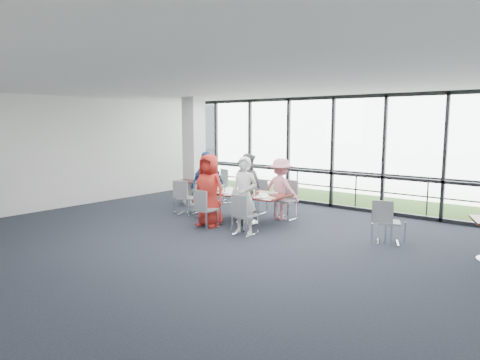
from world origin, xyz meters
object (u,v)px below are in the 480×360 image
Objects in this scene: structural_column at (194,151)px; diner_end at (208,184)px; chair_main_nr at (245,215)px; chair_spare_lb at (222,187)px; side_table_left at (194,184)px; chair_main_nl at (206,210)px; diner_far_left at (248,184)px; chair_main_fr at (286,201)px; main_table at (248,198)px; chair_spare_r at (389,222)px; chair_spare_la at (187,198)px; chair_main_fl at (257,198)px; chair_main_end at (199,199)px; diner_near_right at (244,196)px; diner_near_left at (209,190)px.

structural_column reaches higher than diner_end.
diner_end is 2.11m from chair_main_nr.
side_table_left is at bearing 85.68° from chair_spare_lb.
diner_far_left is at bearing 97.12° from chair_main_nl.
diner_far_left reaches higher than chair_main_fr.
main_table is 0.99m from diner_far_left.
diner_end is 1.95× the size of chair_spare_r.
chair_main_nr is at bearing 135.24° from diner_far_left.
chair_spare_la reaches higher than side_table_left.
chair_spare_lb is (-2.30, 1.66, -0.14)m from main_table.
side_table_left is 1.10× the size of chair_main_fl.
chair_main_fl is (2.46, -0.08, -1.17)m from structural_column.
diner_far_left is at bearing 151.36° from diner_end.
chair_spare_la is (-1.29, -0.98, -0.38)m from diner_far_left.
main_table is at bearing 89.76° from chair_main_end.
diner_near_right reaches higher than chair_spare_la.
diner_near_right is 2.21m from chair_main_fl.
diner_far_left is 1.85× the size of chair_main_end.
chair_main_nl reaches higher than chair_spare_la.
chair_main_end is (-2.09, 0.71, -0.41)m from diner_near_right.
chair_main_nl is 4.01m from chair_spare_r.
structural_column is 2.23m from chair_main_end.
chair_main_nl is (0.16, -1.79, -0.37)m from diner_far_left.
chair_main_fr is 2.65m from chair_spare_la.
diner_near_left is at bearing 100.86° from diner_far_left.
chair_spare_la is at bearing -52.00° from side_table_left.
chair_main_end is (-2.16, 0.77, 0.00)m from chair_main_nr.
chair_main_nl is (-0.43, -1.02, -0.18)m from main_table.
diner_end is 4.62m from chair_spare_r.
chair_spare_r is (3.32, 0.41, -0.19)m from main_table.
chair_spare_lb reaches higher than side_table_left.
diner_end is 1.43m from chair_main_fl.
diner_end is at bearing 128.75° from diner_near_left.
chair_main_nl is (0.84, -0.93, -0.41)m from diner_end.
chair_main_nl reaches higher than main_table.
structural_column is 3.36× the size of side_table_left.
structural_column is at bearing -115.91° from diner_end.
chair_main_fl is 1.90m from chair_spare_lb.
chair_main_end is (-1.53, -0.13, -0.19)m from main_table.
chair_main_end is at bearing 52.79° from diner_far_left.
main_table is 1.29m from diner_end.
side_table_left is at bearing 136.28° from diner_near_left.
chair_main_fl is (0.04, 1.84, -0.43)m from diner_near_left.
chair_main_nr is 0.89× the size of chair_spare_lb.
chair_spare_lb is at bearing 144.97° from chair_spare_r.
chair_main_nr is at bearing -176.47° from chair_spare_r.
main_table is 2.84m from side_table_left.
chair_main_fr reaches higher than chair_main_nl.
chair_main_fr is at bearing 146.71° from chair_spare_r.
chair_spare_lb is (-0.77, 1.79, 0.05)m from chair_main_end.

